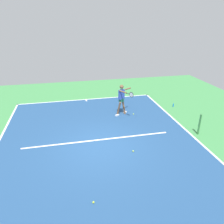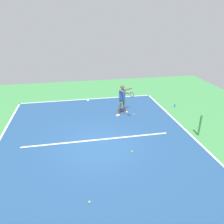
{
  "view_description": "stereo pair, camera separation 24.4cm",
  "coord_description": "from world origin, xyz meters",
  "px_view_note": "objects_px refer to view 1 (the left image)",
  "views": [
    {
      "loc": [
        1.2,
        8.08,
        5.26
      ],
      "look_at": [
        -0.9,
        -1.56,
        0.9
      ],
      "focal_mm": 34.07,
      "sensor_mm": 36.0,
      "label": 1
    },
    {
      "loc": [
        0.96,
        8.13,
        5.26
      ],
      "look_at": [
        -0.9,
        -1.56,
        0.9
      ],
      "focal_mm": 34.07,
      "sensor_mm": 36.0,
      "label": 2
    }
  ],
  "objects_px": {
    "tennis_player": "(122,98)",
    "tennis_ball_by_baseline": "(133,151)",
    "water_bottle": "(173,105)",
    "net_post": "(199,124)",
    "tennis_ball_far_corner": "(93,202)",
    "tennis_ball_by_sideline": "(133,114)"
  },
  "relations": [
    {
      "from": "net_post",
      "to": "water_bottle",
      "type": "distance_m",
      "value": 3.6
    },
    {
      "from": "net_post",
      "to": "tennis_ball_by_baseline",
      "type": "distance_m",
      "value": 3.71
    },
    {
      "from": "tennis_ball_by_baseline",
      "to": "water_bottle",
      "type": "xyz_separation_m",
      "value": [
        -4.08,
        -4.33,
        0.08
      ]
    },
    {
      "from": "water_bottle",
      "to": "net_post",
      "type": "bearing_deg",
      "value": 82.18
    },
    {
      "from": "water_bottle",
      "to": "tennis_ball_by_baseline",
      "type": "bearing_deg",
      "value": 46.7
    },
    {
      "from": "tennis_ball_far_corner",
      "to": "water_bottle",
      "type": "distance_m",
      "value": 9.1
    },
    {
      "from": "tennis_ball_by_baseline",
      "to": "tennis_ball_far_corner",
      "type": "xyz_separation_m",
      "value": [
        2.04,
        2.4,
        0.0
      ]
    },
    {
      "from": "net_post",
      "to": "tennis_ball_by_sideline",
      "type": "relative_size",
      "value": 16.21
    },
    {
      "from": "tennis_ball_by_baseline",
      "to": "tennis_ball_far_corner",
      "type": "distance_m",
      "value": 3.15
    },
    {
      "from": "tennis_ball_by_sideline",
      "to": "water_bottle",
      "type": "bearing_deg",
      "value": -167.66
    },
    {
      "from": "net_post",
      "to": "tennis_ball_by_sideline",
      "type": "xyz_separation_m",
      "value": [
        2.41,
        -2.91,
        -0.5
      ]
    },
    {
      "from": "tennis_player",
      "to": "tennis_ball_by_baseline",
      "type": "relative_size",
      "value": 27.82
    },
    {
      "from": "tennis_ball_by_sideline",
      "to": "tennis_ball_far_corner",
      "type": "xyz_separation_m",
      "value": [
        3.22,
        6.09,
        0.0
      ]
    },
    {
      "from": "tennis_player",
      "to": "tennis_ball_by_sideline",
      "type": "bearing_deg",
      "value": 135.17
    },
    {
      "from": "tennis_ball_far_corner",
      "to": "tennis_ball_by_baseline",
      "type": "bearing_deg",
      "value": -130.45
    },
    {
      "from": "tennis_player",
      "to": "net_post",
      "type": "bearing_deg",
      "value": 105.05
    },
    {
      "from": "net_post",
      "to": "tennis_ball_far_corner",
      "type": "height_order",
      "value": "net_post"
    },
    {
      "from": "net_post",
      "to": "tennis_player",
      "type": "relative_size",
      "value": 0.58
    },
    {
      "from": "tennis_player",
      "to": "tennis_ball_by_sideline",
      "type": "height_order",
      "value": "tennis_player"
    },
    {
      "from": "tennis_ball_by_baseline",
      "to": "water_bottle",
      "type": "distance_m",
      "value": 5.95
    },
    {
      "from": "tennis_ball_by_baseline",
      "to": "water_bottle",
      "type": "bearing_deg",
      "value": -133.3
    },
    {
      "from": "tennis_ball_by_baseline",
      "to": "tennis_player",
      "type": "bearing_deg",
      "value": -97.35
    }
  ]
}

